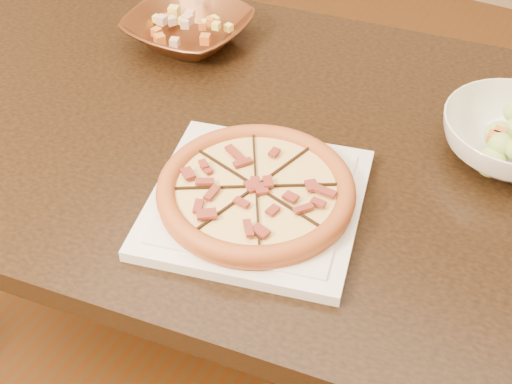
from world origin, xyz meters
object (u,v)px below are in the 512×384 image
at_px(dining_table, 236,176).
at_px(pizza, 256,190).
at_px(bronze_bowl, 189,29).
at_px(plate, 256,202).

distance_m(dining_table, pizza, 0.25).
bearing_deg(dining_table, bronze_bowl, 138.10).
bearing_deg(plate, pizza, 139.93).
bearing_deg(dining_table, plate, -50.92).
bearing_deg(pizza, dining_table, 129.08).
height_order(pizza, bronze_bowl, bronze_bowl).
xyz_separation_m(dining_table, plate, (0.13, -0.15, 0.12)).
bearing_deg(pizza, plate, -40.07).
xyz_separation_m(plate, bronze_bowl, (-0.33, 0.34, 0.02)).
bearing_deg(bronze_bowl, pizza, -45.64).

